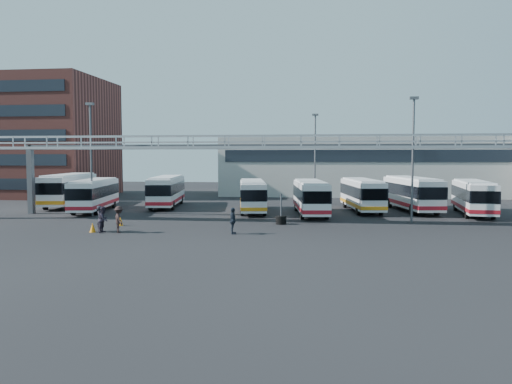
# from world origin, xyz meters

# --- Properties ---
(ground) EXTENTS (140.00, 140.00, 0.00)m
(ground) POSITION_xyz_m (0.00, 0.00, 0.00)
(ground) COLOR black
(ground) RESTS_ON ground
(gantry) EXTENTS (51.40, 5.15, 7.10)m
(gantry) POSITION_xyz_m (0.00, 5.87, 5.51)
(gantry) COLOR #999CA1
(gantry) RESTS_ON ground
(apartment_building) EXTENTS (18.00, 15.00, 16.00)m
(apartment_building) POSITION_xyz_m (-34.00, 30.00, 8.00)
(apartment_building) COLOR brown
(apartment_building) RESTS_ON ground
(warehouse) EXTENTS (42.00, 14.00, 8.00)m
(warehouse) POSITION_xyz_m (12.00, 38.00, 4.00)
(warehouse) COLOR #9E9E99
(warehouse) RESTS_ON ground
(light_pole_left) EXTENTS (0.70, 0.35, 10.21)m
(light_pole_left) POSITION_xyz_m (-16.00, 8.00, 5.73)
(light_pole_left) COLOR #4C4F54
(light_pole_left) RESTS_ON ground
(light_pole_mid) EXTENTS (0.70, 0.35, 10.21)m
(light_pole_mid) POSITION_xyz_m (12.00, 7.00, 5.73)
(light_pole_mid) COLOR #4C4F54
(light_pole_mid) RESTS_ON ground
(light_pole_back) EXTENTS (0.70, 0.35, 10.21)m
(light_pole_back) POSITION_xyz_m (4.00, 22.00, 5.73)
(light_pole_back) COLOR #4C4F54
(light_pole_back) RESTS_ON ground
(bus_0) EXTENTS (4.44, 11.84, 3.51)m
(bus_0) POSITION_xyz_m (-22.48, 16.24, 1.94)
(bus_0) COLOR silver
(bus_0) RESTS_ON ground
(bus_1) EXTENTS (4.18, 10.70, 3.17)m
(bus_1) POSITION_xyz_m (-17.48, 11.71, 1.75)
(bus_1) COLOR silver
(bus_1) RESTS_ON ground
(bus_2) EXTENTS (4.06, 11.07, 3.29)m
(bus_2) POSITION_xyz_m (-11.72, 16.77, 1.82)
(bus_2) COLOR silver
(bus_2) RESTS_ON ground
(bus_4) EXTENTS (3.92, 10.39, 3.08)m
(bus_4) POSITION_xyz_m (-1.97, 13.03, 1.70)
(bus_4) COLOR silver
(bus_4) RESTS_ON ground
(bus_5) EXTENTS (3.66, 10.63, 3.16)m
(bus_5) POSITION_xyz_m (3.68, 11.30, 1.75)
(bus_5) COLOR silver
(bus_5) RESTS_ON ground
(bus_6) EXTENTS (3.75, 10.67, 3.17)m
(bus_6) POSITION_xyz_m (8.67, 15.12, 1.75)
(bus_6) COLOR silver
(bus_6) RESTS_ON ground
(bus_7) EXTENTS (4.22, 11.34, 3.37)m
(bus_7) POSITION_xyz_m (13.56, 15.65, 1.86)
(bus_7) COLOR silver
(bus_7) RESTS_ON ground
(bus_8) EXTENTS (3.56, 10.60, 3.16)m
(bus_8) POSITION_xyz_m (18.65, 13.26, 1.75)
(bus_8) COLOR silver
(bus_8) RESTS_ON ground
(pedestrian_a) EXTENTS (0.49, 0.71, 1.86)m
(pedestrian_a) POSITION_xyz_m (-11.17, -0.95, 0.93)
(pedestrian_a) COLOR black
(pedestrian_a) RESTS_ON ground
(pedestrian_b) EXTENTS (0.76, 0.94, 1.85)m
(pedestrian_b) POSITION_xyz_m (-10.71, -1.41, 0.93)
(pedestrian_b) COLOR #27212E
(pedestrian_b) RESTS_ON ground
(pedestrian_c) EXTENTS (1.28, 1.41, 1.90)m
(pedestrian_c) POSITION_xyz_m (-9.57, -1.40, 0.95)
(pedestrian_c) COLOR black
(pedestrian_c) RESTS_ON ground
(pedestrian_d) EXTENTS (0.65, 1.15, 1.85)m
(pedestrian_d) POSITION_xyz_m (-1.49, -1.02, 0.92)
(pedestrian_d) COLOR black
(pedestrian_d) RESTS_ON ground
(cone_left) EXTENTS (0.44, 0.44, 0.68)m
(cone_left) POSITION_xyz_m (-11.53, -1.43, 0.34)
(cone_left) COLOR orange
(cone_left) RESTS_ON ground
(cone_right) EXTENTS (0.56, 0.56, 0.68)m
(cone_right) POSITION_xyz_m (-10.90, 2.07, 0.34)
(cone_right) COLOR orange
(cone_right) RESTS_ON ground
(tire_stack) EXTENTS (0.85, 0.85, 2.43)m
(tire_stack) POSITION_xyz_m (1.45, 4.50, 0.41)
(tire_stack) COLOR black
(tire_stack) RESTS_ON ground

